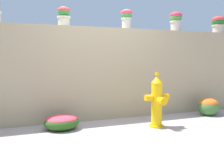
# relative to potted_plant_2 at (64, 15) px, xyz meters

# --- Properties ---
(ground_plane) EXTENTS (24.00, 24.00, 0.00)m
(ground_plane) POSITION_rel_potted_plant_2_xyz_m (0.64, -1.12, -1.94)
(ground_plane) COLOR #A79895
(stone_wall) EXTENTS (6.73, 0.41, 1.73)m
(stone_wall) POSITION_rel_potted_plant_2_xyz_m (0.64, -0.03, -1.08)
(stone_wall) COLOR tan
(stone_wall) RESTS_ON ground
(potted_plant_2) EXTENTS (0.24, 0.24, 0.37)m
(potted_plant_2) POSITION_rel_potted_plant_2_xyz_m (0.00, 0.00, 0.00)
(potted_plant_2) COLOR beige
(potted_plant_2) RESTS_ON stone_wall
(potted_plant_3) EXTENTS (0.24, 0.24, 0.40)m
(potted_plant_3) POSITION_rel_potted_plant_2_xyz_m (1.24, -0.02, 0.04)
(potted_plant_3) COLOR beige
(potted_plant_3) RESTS_ON stone_wall
(potted_plant_4) EXTENTS (0.27, 0.27, 0.42)m
(potted_plant_4) POSITION_rel_potted_plant_2_xyz_m (2.37, -0.06, 0.04)
(potted_plant_4) COLOR beige
(potted_plant_4) RESTS_ON stone_wall
(potted_plant_5) EXTENTS (0.30, 0.30, 0.42)m
(potted_plant_5) POSITION_rel_potted_plant_2_xyz_m (3.57, -0.00, 0.03)
(potted_plant_5) COLOR beige
(potted_plant_5) RESTS_ON stone_wall
(fire_hydrant) EXTENTS (0.43, 0.35, 0.92)m
(fire_hydrant) POSITION_rel_potted_plant_2_xyz_m (1.36, -1.03, -1.51)
(fire_hydrant) COLOR #EFB60D
(fire_hydrant) RESTS_ON ground
(flower_bush_left) EXTENTS (0.57, 0.51, 0.24)m
(flower_bush_left) POSITION_rel_potted_plant_2_xyz_m (-0.16, -0.61, -1.81)
(flower_bush_left) COLOR #29541A
(flower_bush_left) RESTS_ON ground
(flower_bush_right) EXTENTS (0.44, 0.40, 0.36)m
(flower_bush_right) POSITION_rel_potted_plant_2_xyz_m (2.81, -0.62, -1.75)
(flower_bush_right) COLOR #417036
(flower_bush_right) RESTS_ON ground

